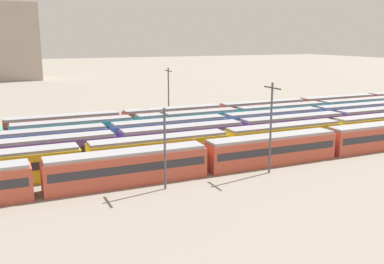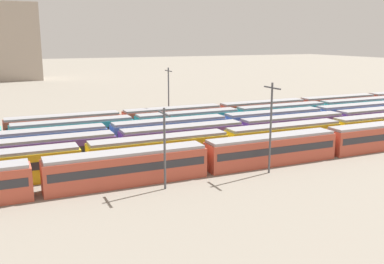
{
  "view_description": "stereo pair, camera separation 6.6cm",
  "coord_description": "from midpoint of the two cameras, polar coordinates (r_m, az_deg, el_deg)",
  "views": [
    {
      "loc": [
        7.67,
        -44.11,
        15.73
      ],
      "look_at": [
        33.23,
        13.0,
        2.04
      ],
      "focal_mm": 40.15,
      "sensor_mm": 36.0,
      "label": 1
    },
    {
      "loc": [
        7.73,
        -44.14,
        15.73
      ],
      "look_at": [
        33.23,
        13.0,
        2.04
      ],
      "focal_mm": 40.15,
      "sensor_mm": 36.0,
      "label": 2
    }
  ],
  "objects": [
    {
      "name": "train_track_1",
      "position": [
        57.93,
        4.55,
        -1.51
      ],
      "size": [
        112.5,
        3.06,
        3.75
      ],
      "color": "yellow",
      "rests_on": "ground_plane"
    },
    {
      "name": "train_track_0",
      "position": [
        50.97,
        1.78,
        -3.41
      ],
      "size": [
        74.7,
        3.06,
        3.75
      ],
      "color": "#BC4C38",
      "rests_on": "ground_plane"
    },
    {
      "name": "catenary_pole_0",
      "position": [
        44.88,
        -3.62,
        -1.63
      ],
      "size": [
        0.24,
        3.2,
        8.76
      ],
      "color": "#4C4C51",
      "rests_on": "ground_plane"
    },
    {
      "name": "catenary_pole_2",
      "position": [
        50.89,
        10.46,
        1.05
      ],
      "size": [
        0.24,
        3.2,
        10.79
      ],
      "color": "#4C4C51",
      "rests_on": "ground_plane"
    },
    {
      "name": "train_track_5",
      "position": [
        80.53,
        3.77,
        2.43
      ],
      "size": [
        112.5,
        3.06,
        3.75
      ],
      "color": "#BC4C38",
      "rests_on": "ground_plane"
    },
    {
      "name": "train_track_3",
      "position": [
        69.38,
        4.39,
        0.81
      ],
      "size": [
        112.5,
        3.06,
        3.75
      ],
      "color": "#4C70BC",
      "rests_on": "ground_plane"
    },
    {
      "name": "distant_building_2",
      "position": [
        180.09,
        -22.69,
        11.0
      ],
      "size": [
        18.91,
        15.48,
        28.87
      ],
      "primitive_type": "cube",
      "color": "#A89989",
      "rests_on": "ground_plane"
    },
    {
      "name": "catenary_pole_1",
      "position": [
        78.81,
        -3.11,
        5.12
      ],
      "size": [
        0.24,
        3.2,
        10.58
      ],
      "color": "#4C4C51",
      "rests_on": "ground_plane"
    },
    {
      "name": "train_track_2",
      "position": [
        60.76,
        -1.19,
        -0.82
      ],
      "size": [
        93.6,
        3.06,
        3.75
      ],
      "color": "#6B429E",
      "rests_on": "ground_plane"
    },
    {
      "name": "train_track_4",
      "position": [
        72.17,
        -0.48,
        1.3
      ],
      "size": [
        93.6,
        3.06,
        3.75
      ],
      "color": "teal",
      "rests_on": "ground_plane"
    }
  ]
}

